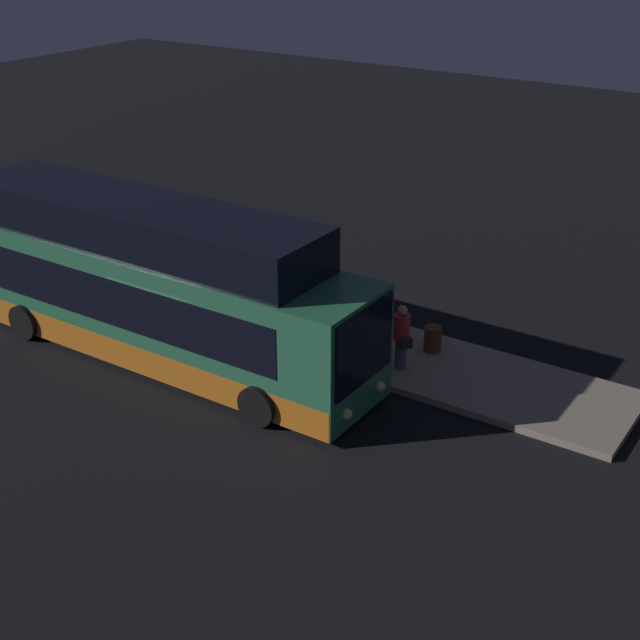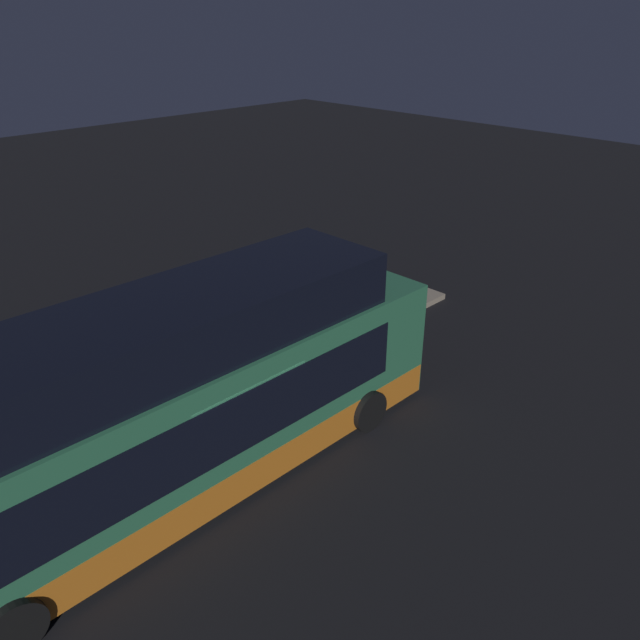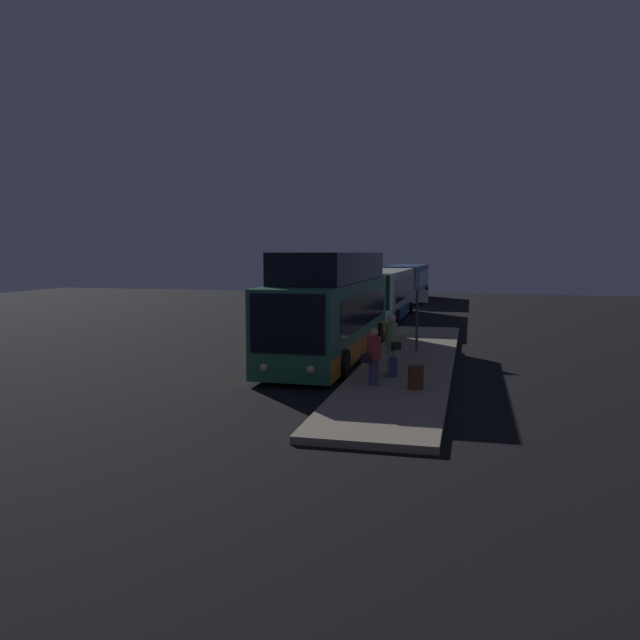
{
  "view_description": "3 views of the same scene",
  "coord_description": "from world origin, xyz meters",
  "px_view_note": "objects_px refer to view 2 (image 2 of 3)",
  "views": [
    {
      "loc": [
        13.43,
        -14.28,
        10.46
      ],
      "look_at": [
        3.48,
        0.67,
        1.88
      ],
      "focal_mm": 50.0,
      "sensor_mm": 36.0,
      "label": 1
    },
    {
      "loc": [
        -5.53,
        -8.51,
        8.35
      ],
      "look_at": [
        3.48,
        0.67,
        1.88
      ],
      "focal_mm": 35.0,
      "sensor_mm": 36.0,
      "label": 2
    },
    {
      "loc": [
        21.99,
        5.16,
        3.93
      ],
      "look_at": [
        3.48,
        0.67,
        1.88
      ],
      "focal_mm": 35.0,
      "sensor_mm": 36.0,
      "label": 3
    }
  ],
  "objects_px": {
    "suitcase": "(253,344)",
    "trash_bin": "(278,314)",
    "sign_post": "(35,375)",
    "passenger_waiting": "(301,313)",
    "bus_lead": "(168,415)",
    "passenger_boarding": "(240,327)"
  },
  "relations": [
    {
      "from": "bus_lead",
      "to": "passenger_boarding",
      "type": "distance_m",
      "value": 4.64
    },
    {
      "from": "sign_post",
      "to": "trash_bin",
      "type": "xyz_separation_m",
      "value": [
        6.95,
        0.57,
        -1.22
      ]
    },
    {
      "from": "passenger_boarding",
      "to": "trash_bin",
      "type": "bearing_deg",
      "value": 76.77
    },
    {
      "from": "suitcase",
      "to": "trash_bin",
      "type": "height_order",
      "value": "suitcase"
    },
    {
      "from": "passenger_waiting",
      "to": "suitcase",
      "type": "xyz_separation_m",
      "value": [
        -1.38,
        0.41,
        -0.57
      ]
    },
    {
      "from": "suitcase",
      "to": "trash_bin",
      "type": "distance_m",
      "value": 1.8
    },
    {
      "from": "passenger_waiting",
      "to": "suitcase",
      "type": "relative_size",
      "value": 1.97
    },
    {
      "from": "bus_lead",
      "to": "passenger_waiting",
      "type": "distance_m",
      "value": 6.11
    },
    {
      "from": "bus_lead",
      "to": "passenger_waiting",
      "type": "relative_size",
      "value": 7.25
    },
    {
      "from": "suitcase",
      "to": "bus_lead",
      "type": "bearing_deg",
      "value": -145.78
    },
    {
      "from": "suitcase",
      "to": "sign_post",
      "type": "height_order",
      "value": "sign_post"
    },
    {
      "from": "bus_lead",
      "to": "trash_bin",
      "type": "bearing_deg",
      "value": 32.3
    },
    {
      "from": "bus_lead",
      "to": "suitcase",
      "type": "xyz_separation_m",
      "value": [
        4.18,
        2.85,
        -1.27
      ]
    },
    {
      "from": "passenger_waiting",
      "to": "suitcase",
      "type": "distance_m",
      "value": 1.55
    },
    {
      "from": "passenger_boarding",
      "to": "passenger_waiting",
      "type": "bearing_deg",
      "value": 43.6
    },
    {
      "from": "sign_post",
      "to": "trash_bin",
      "type": "bearing_deg",
      "value": 4.67
    },
    {
      "from": "passenger_boarding",
      "to": "suitcase",
      "type": "relative_size",
      "value": 2.25
    },
    {
      "from": "bus_lead",
      "to": "sign_post",
      "type": "bearing_deg",
      "value": 110.6
    },
    {
      "from": "bus_lead",
      "to": "trash_bin",
      "type": "distance_m",
      "value": 6.96
    },
    {
      "from": "passenger_waiting",
      "to": "trash_bin",
      "type": "height_order",
      "value": "passenger_waiting"
    },
    {
      "from": "passenger_boarding",
      "to": "suitcase",
      "type": "bearing_deg",
      "value": 66.9
    },
    {
      "from": "passenger_waiting",
      "to": "sign_post",
      "type": "height_order",
      "value": "sign_post"
    }
  ]
}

